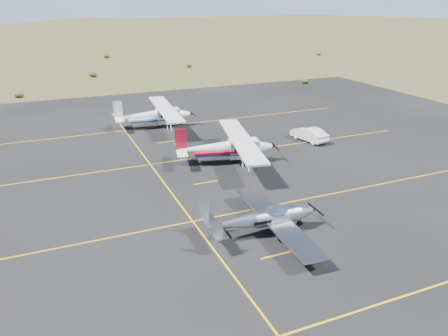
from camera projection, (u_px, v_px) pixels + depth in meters
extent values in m
plane|color=#383D1C|center=(291.00, 218.00, 28.22)|extent=(1600.00, 1600.00, 0.00)
cube|color=black|center=(244.00, 179.00, 34.22)|extent=(72.00, 72.00, 0.02)
cube|color=silver|center=(275.00, 219.00, 26.34)|extent=(2.02, 9.67, 0.13)
ellipsoid|color=#99BFD8|center=(276.00, 212.00, 26.16)|extent=(1.80, 1.09, 0.88)
cube|color=silver|center=(213.00, 226.00, 24.96)|extent=(0.90, 3.24, 0.06)
cube|color=silver|center=(217.00, 229.00, 23.71)|extent=(0.59, 0.09, 1.07)
cube|color=silver|center=(204.00, 210.00, 25.76)|extent=(0.59, 0.09, 1.07)
cylinder|color=black|center=(299.00, 223.00, 27.12)|extent=(0.37, 0.11, 0.36)
cylinder|color=black|center=(281.00, 238.00, 25.37)|extent=(0.43, 0.14, 0.43)
cylinder|color=black|center=(263.00, 219.00, 27.61)|extent=(0.43, 0.14, 0.43)
cube|color=silver|center=(243.00, 148.00, 37.44)|extent=(2.73, 1.84, 1.53)
cube|color=silver|center=(241.00, 140.00, 37.11)|extent=(4.57, 12.56, 0.16)
cube|color=black|center=(244.00, 145.00, 37.32)|extent=(2.08, 1.73, 0.62)
cube|color=#A60D26|center=(227.00, 151.00, 37.25)|extent=(5.83, 2.59, 0.20)
cube|color=#A60D26|center=(181.00, 140.00, 36.20)|extent=(0.96, 0.30, 1.82)
cube|color=silver|center=(181.00, 150.00, 36.53)|extent=(1.66, 3.73, 0.07)
cylinder|color=black|center=(260.00, 158.00, 38.04)|extent=(0.42, 0.20, 0.41)
cylinder|color=black|center=(242.00, 164.00, 36.64)|extent=(0.52, 0.26, 0.50)
cylinder|color=black|center=(237.00, 154.00, 38.82)|extent=(0.52, 0.26, 0.50)
cube|color=white|center=(168.00, 116.00, 47.82)|extent=(2.57, 1.50, 1.51)
cube|color=white|center=(165.00, 109.00, 47.46)|extent=(2.83, 12.43, 0.16)
cube|color=black|center=(168.00, 113.00, 47.70)|extent=(1.90, 1.49, 0.62)
cube|color=white|center=(155.00, 118.00, 47.44)|extent=(5.70, 1.80, 0.20)
cube|color=white|center=(118.00, 110.00, 45.92)|extent=(0.96, 0.16, 1.79)
cube|color=white|center=(119.00, 118.00, 46.25)|extent=(1.16, 3.65, 0.07)
cylinder|color=black|center=(181.00, 123.00, 48.59)|extent=(0.41, 0.15, 0.40)
cylinder|color=black|center=(167.00, 127.00, 47.02)|extent=(0.50, 0.19, 0.49)
cylinder|color=black|center=(163.00, 121.00, 49.10)|extent=(0.50, 0.19, 0.49)
imported|color=white|center=(309.00, 134.00, 43.13)|extent=(2.18, 4.28, 1.35)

